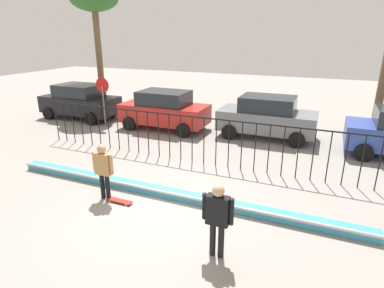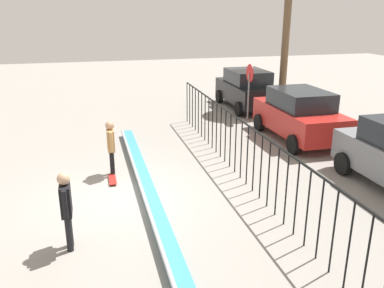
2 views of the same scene
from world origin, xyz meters
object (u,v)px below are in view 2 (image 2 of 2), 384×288
Objects in this scene: stop_sign at (249,85)px; parked_car_red at (299,115)px; skateboard at (112,179)px; camera_operator at (66,204)px; skateboarder at (111,143)px; parked_car_black at (247,89)px.

parked_car_red is at bearing 15.40° from stop_sign.
camera_operator is at bearing -22.21° from skateboard.
skateboarder is 0.67× the size of stop_sign.
stop_sign is (-5.27, 6.30, 1.56)m from skateboard.
parked_car_black is 5.33m from parked_car_red.
parked_car_black is at bearing 159.57° from stop_sign.
skateboarder is 3.94m from camera_operator.
skateboard is 0.19× the size of parked_car_red.
camera_operator reaches higher than skateboard.
skateboard is 7.54m from parked_car_red.
camera_operator is at bearing -58.19° from parked_car_red.
parked_car_red is 1.72× the size of stop_sign.
stop_sign is at bearing 125.95° from skateboard.
parked_car_red is (-5.55, 8.22, -0.05)m from camera_operator.
parked_car_red reaches higher than camera_operator.
parked_car_black is 2.56m from stop_sign.
skateboarder is 10.06m from parked_car_black.
parked_car_black is (-7.10, 7.12, -0.03)m from skateboarder.
parked_car_black is (-7.59, 7.17, 0.91)m from skateboard.
parked_car_black reaches higher than skateboard.
skateboard is at bearing 22.22° from camera_operator.
parked_car_red is (-2.27, 7.13, 0.91)m from skateboard.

